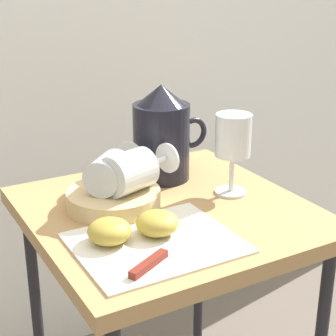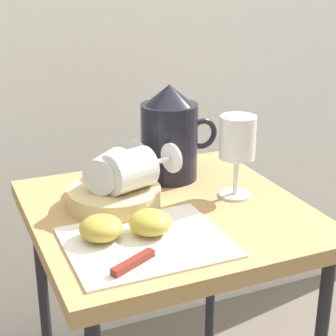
{
  "view_description": "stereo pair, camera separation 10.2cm",
  "coord_description": "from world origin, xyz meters",
  "px_view_note": "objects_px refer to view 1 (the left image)",
  "views": [
    {
      "loc": [
        -0.47,
        -0.83,
        1.1
      ],
      "look_at": [
        0.0,
        0.0,
        0.74
      ],
      "focal_mm": 59.6,
      "sensor_mm": 36.0,
      "label": 1
    },
    {
      "loc": [
        -0.38,
        -0.88,
        1.1
      ],
      "look_at": [
        0.0,
        0.0,
        0.74
      ],
      "focal_mm": 59.6,
      "sensor_mm": 36.0,
      "label": 2
    }
  ],
  "objects_px": {
    "wine_glass_tipped_near": "(110,172)",
    "knife": "(163,254)",
    "pitcher": "(162,141)",
    "apple_half_left": "(109,231)",
    "wine_glass_tipped_far": "(130,171)",
    "table": "(168,240)",
    "apple_half_right": "(157,223)",
    "wine_glass_upright": "(234,141)",
    "basket_tray": "(114,199)"
  },
  "relations": [
    {
      "from": "wine_glass_tipped_near",
      "to": "knife",
      "type": "distance_m",
      "value": 0.23
    },
    {
      "from": "pitcher",
      "to": "apple_half_left",
      "type": "relative_size",
      "value": 2.77
    },
    {
      "from": "apple_half_left",
      "to": "wine_glass_tipped_far",
      "type": "bearing_deg",
      "value": 50.36
    },
    {
      "from": "table",
      "to": "apple_half_right",
      "type": "distance_m",
      "value": 0.15
    },
    {
      "from": "wine_glass_upright",
      "to": "knife",
      "type": "height_order",
      "value": "wine_glass_upright"
    },
    {
      "from": "wine_glass_tipped_near",
      "to": "apple_half_left",
      "type": "relative_size",
      "value": 2.06
    },
    {
      "from": "wine_glass_tipped_far",
      "to": "apple_half_left",
      "type": "height_order",
      "value": "wine_glass_tipped_far"
    },
    {
      "from": "wine_glass_tipped_near",
      "to": "apple_half_right",
      "type": "xyz_separation_m",
      "value": [
        0.02,
        -0.15,
        -0.05
      ]
    },
    {
      "from": "wine_glass_upright",
      "to": "apple_half_left",
      "type": "relative_size",
      "value": 2.23
    },
    {
      "from": "pitcher",
      "to": "wine_glass_upright",
      "type": "bearing_deg",
      "value": -61.32
    },
    {
      "from": "table",
      "to": "knife",
      "type": "bearing_deg",
      "value": -121.62
    },
    {
      "from": "apple_half_left",
      "to": "wine_glass_tipped_near",
      "type": "bearing_deg",
      "value": 65.39
    },
    {
      "from": "apple_half_right",
      "to": "table",
      "type": "bearing_deg",
      "value": 51.58
    },
    {
      "from": "pitcher",
      "to": "knife",
      "type": "distance_m",
      "value": 0.35
    },
    {
      "from": "apple_half_left",
      "to": "knife",
      "type": "xyz_separation_m",
      "value": [
        0.05,
        -0.08,
        -0.02
      ]
    },
    {
      "from": "basket_tray",
      "to": "wine_glass_upright",
      "type": "bearing_deg",
      "value": -13.22
    },
    {
      "from": "pitcher",
      "to": "apple_half_right",
      "type": "height_order",
      "value": "pitcher"
    },
    {
      "from": "wine_glass_upright",
      "to": "knife",
      "type": "bearing_deg",
      "value": -147.05
    },
    {
      "from": "pitcher",
      "to": "wine_glass_tipped_near",
      "type": "height_order",
      "value": "pitcher"
    },
    {
      "from": "wine_glass_tipped_near",
      "to": "apple_half_left",
      "type": "distance_m",
      "value": 0.16
    },
    {
      "from": "apple_half_right",
      "to": "apple_half_left",
      "type": "bearing_deg",
      "value": 171.56
    },
    {
      "from": "basket_tray",
      "to": "knife",
      "type": "relative_size",
      "value": 0.81
    },
    {
      "from": "wine_glass_tipped_far",
      "to": "knife",
      "type": "distance_m",
      "value": 0.21
    },
    {
      "from": "basket_tray",
      "to": "apple_half_left",
      "type": "xyz_separation_m",
      "value": [
        -0.07,
        -0.13,
        0.01
      ]
    },
    {
      "from": "basket_tray",
      "to": "wine_glass_upright",
      "type": "xyz_separation_m",
      "value": [
        0.23,
        -0.05,
        0.09
      ]
    },
    {
      "from": "pitcher",
      "to": "apple_half_left",
      "type": "distance_m",
      "value": 0.32
    },
    {
      "from": "wine_glass_tipped_far",
      "to": "table",
      "type": "bearing_deg",
      "value": -29.45
    },
    {
      "from": "wine_glass_tipped_far",
      "to": "wine_glass_tipped_near",
      "type": "bearing_deg",
      "value": 140.24
    },
    {
      "from": "basket_tray",
      "to": "wine_glass_tipped_near",
      "type": "xyz_separation_m",
      "value": [
        -0.0,
        0.01,
        0.05
      ]
    },
    {
      "from": "pitcher",
      "to": "wine_glass_upright",
      "type": "xyz_separation_m",
      "value": [
        0.08,
        -0.15,
        0.03
      ]
    },
    {
      "from": "table",
      "to": "pitcher",
      "type": "xyz_separation_m",
      "value": [
        0.07,
        0.14,
        0.15
      ]
    },
    {
      "from": "pitcher",
      "to": "wine_glass_tipped_far",
      "type": "distance_m",
      "value": 0.17
    },
    {
      "from": "table",
      "to": "knife",
      "type": "distance_m",
      "value": 0.21
    },
    {
      "from": "wine_glass_tipped_far",
      "to": "apple_half_left",
      "type": "bearing_deg",
      "value": -129.64
    },
    {
      "from": "apple_half_left",
      "to": "table",
      "type": "bearing_deg",
      "value": 27.01
    },
    {
      "from": "basket_tray",
      "to": "apple_half_right",
      "type": "bearing_deg",
      "value": -83.39
    },
    {
      "from": "wine_glass_upright",
      "to": "knife",
      "type": "relative_size",
      "value": 0.75
    },
    {
      "from": "pitcher",
      "to": "wine_glass_tipped_near",
      "type": "relative_size",
      "value": 1.35
    },
    {
      "from": "table",
      "to": "pitcher",
      "type": "relative_size",
      "value": 3.28
    },
    {
      "from": "basket_tray",
      "to": "knife",
      "type": "distance_m",
      "value": 0.21
    },
    {
      "from": "wine_glass_tipped_near",
      "to": "wine_glass_tipped_far",
      "type": "bearing_deg",
      "value": -39.76
    },
    {
      "from": "wine_glass_upright",
      "to": "apple_half_left",
      "type": "bearing_deg",
      "value": -165.99
    },
    {
      "from": "table",
      "to": "basket_tray",
      "type": "distance_m",
      "value": 0.13
    },
    {
      "from": "apple_half_right",
      "to": "knife",
      "type": "bearing_deg",
      "value": -111.4
    },
    {
      "from": "wine_glass_tipped_far",
      "to": "wine_glass_upright",
      "type": "bearing_deg",
      "value": -10.55
    },
    {
      "from": "table",
      "to": "wine_glass_tipped_far",
      "type": "distance_m",
      "value": 0.16
    },
    {
      "from": "pitcher",
      "to": "wine_glass_tipped_near",
      "type": "bearing_deg",
      "value": -152.25
    },
    {
      "from": "pitcher",
      "to": "wine_glass_upright",
      "type": "height_order",
      "value": "pitcher"
    },
    {
      "from": "apple_half_right",
      "to": "wine_glass_tipped_near",
      "type": "bearing_deg",
      "value": 97.19
    },
    {
      "from": "pitcher",
      "to": "apple_half_right",
      "type": "bearing_deg",
      "value": -120.55
    }
  ]
}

